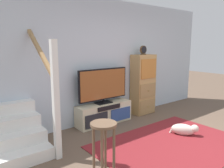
{
  "coord_description": "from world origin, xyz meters",
  "views": [
    {
      "loc": [
        -3.03,
        -1.59,
        1.73
      ],
      "look_at": [
        -0.41,
        1.78,
        0.96
      ],
      "focal_mm": 35.33,
      "sensor_mm": 36.0,
      "label": 1
    }
  ],
  "objects_px": {
    "side_cabinet": "(143,84)",
    "bar_stool_near": "(104,138)",
    "media_console": "(104,113)",
    "television": "(103,85)",
    "dog": "(185,129)",
    "desk_clock": "(143,50)"
  },
  "relations": [
    {
      "from": "side_cabinet",
      "to": "bar_stool_near",
      "type": "relative_size",
      "value": 1.96
    },
    {
      "from": "media_console",
      "to": "side_cabinet",
      "type": "distance_m",
      "value": 1.31
    },
    {
      "from": "television",
      "to": "dog",
      "type": "relative_size",
      "value": 2.48
    },
    {
      "from": "desk_clock",
      "to": "dog",
      "type": "distance_m",
      "value": 2.11
    },
    {
      "from": "desk_clock",
      "to": "bar_stool_near",
      "type": "distance_m",
      "value": 3.05
    },
    {
      "from": "desk_clock",
      "to": "television",
      "type": "bearing_deg",
      "value": 178.6
    },
    {
      "from": "television",
      "to": "desk_clock",
      "type": "relative_size",
      "value": 5.63
    },
    {
      "from": "desk_clock",
      "to": "dog",
      "type": "relative_size",
      "value": 0.44
    },
    {
      "from": "television",
      "to": "bar_stool_near",
      "type": "xyz_separation_m",
      "value": [
        -1.19,
        -1.66,
        -0.31
      ]
    },
    {
      "from": "bar_stool_near",
      "to": "side_cabinet",
      "type": "bearing_deg",
      "value": 34.39
    },
    {
      "from": "dog",
      "to": "media_console",
      "type": "bearing_deg",
      "value": 119.43
    },
    {
      "from": "side_cabinet",
      "to": "television",
      "type": "bearing_deg",
      "value": 179.36
    },
    {
      "from": "bar_stool_near",
      "to": "dog",
      "type": "bearing_deg",
      "value": 4.44
    },
    {
      "from": "bar_stool_near",
      "to": "dog",
      "type": "relative_size",
      "value": 1.54
    },
    {
      "from": "media_console",
      "to": "television",
      "type": "xyz_separation_m",
      "value": [
        0.0,
        0.02,
        0.63
      ]
    },
    {
      "from": "bar_stool_near",
      "to": "dog",
      "type": "distance_m",
      "value": 2.08
    },
    {
      "from": "media_console",
      "to": "television",
      "type": "bearing_deg",
      "value": 90.0
    },
    {
      "from": "television",
      "to": "desk_clock",
      "type": "height_order",
      "value": "desk_clock"
    },
    {
      "from": "side_cabinet",
      "to": "media_console",
      "type": "bearing_deg",
      "value": -179.52
    },
    {
      "from": "media_console",
      "to": "bar_stool_near",
      "type": "height_order",
      "value": "bar_stool_near"
    },
    {
      "from": "media_console",
      "to": "side_cabinet",
      "type": "relative_size",
      "value": 0.87
    },
    {
      "from": "media_console",
      "to": "side_cabinet",
      "type": "xyz_separation_m",
      "value": [
        1.21,
        0.01,
        0.51
      ]
    }
  ]
}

